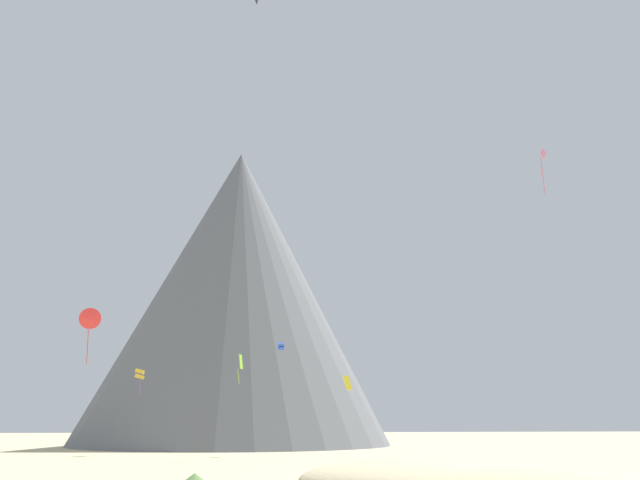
{
  "coord_description": "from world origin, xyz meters",
  "views": [
    {
      "loc": [
        -6.43,
        -27.89,
        4.05
      ],
      "look_at": [
        2.38,
        39.04,
        22.5
      ],
      "focal_mm": 37.01,
      "sensor_mm": 36.0,
      "label": 1
    }
  ],
  "objects_px": {
    "kite_blue_low": "(281,346)",
    "kite_yellow_low": "(348,383)",
    "bush_mid_center": "(195,478)",
    "kite_rainbow_high": "(543,162)",
    "kite_lime_low": "(241,363)",
    "kite_red_mid": "(90,319)",
    "rock_massif": "(235,307)",
    "kite_gold_low": "(140,374)"
  },
  "relations": [
    {
      "from": "kite_gold_low",
      "to": "kite_lime_low",
      "type": "xyz_separation_m",
      "value": [
        12.24,
        -12.43,
        0.43
      ]
    },
    {
      "from": "bush_mid_center",
      "to": "kite_rainbow_high",
      "type": "height_order",
      "value": "kite_rainbow_high"
    },
    {
      "from": "kite_gold_low",
      "to": "kite_rainbow_high",
      "type": "distance_m",
      "value": 53.82
    },
    {
      "from": "kite_lime_low",
      "to": "kite_rainbow_high",
      "type": "relative_size",
      "value": 0.61
    },
    {
      "from": "bush_mid_center",
      "to": "kite_red_mid",
      "type": "height_order",
      "value": "kite_red_mid"
    },
    {
      "from": "rock_massif",
      "to": "kite_gold_low",
      "type": "distance_m",
      "value": 35.01
    },
    {
      "from": "kite_gold_low",
      "to": "kite_lime_low",
      "type": "distance_m",
      "value": 17.45
    },
    {
      "from": "kite_lime_low",
      "to": "kite_yellow_low",
      "type": "xyz_separation_m",
      "value": [
        10.36,
        -8.03,
        -2.4
      ]
    },
    {
      "from": "kite_blue_low",
      "to": "kite_gold_low",
      "type": "bearing_deg",
      "value": -5.19
    },
    {
      "from": "kite_lime_low",
      "to": "kite_red_mid",
      "type": "distance_m",
      "value": 17.92
    },
    {
      "from": "rock_massif",
      "to": "kite_lime_low",
      "type": "distance_m",
      "value": 44.57
    },
    {
      "from": "kite_lime_low",
      "to": "kite_yellow_low",
      "type": "bearing_deg",
      "value": -60.94
    },
    {
      "from": "bush_mid_center",
      "to": "kite_red_mid",
      "type": "bearing_deg",
      "value": 114.91
    },
    {
      "from": "kite_rainbow_high",
      "to": "kite_red_mid",
      "type": "xyz_separation_m",
      "value": [
        -48.43,
        13.84,
        -15.85
      ]
    },
    {
      "from": "kite_blue_low",
      "to": "rock_massif",
      "type": "bearing_deg",
      "value": -76.4
    },
    {
      "from": "rock_massif",
      "to": "kite_yellow_low",
      "type": "distance_m",
      "value": 54.1
    },
    {
      "from": "kite_lime_low",
      "to": "kite_gold_low",
      "type": "bearing_deg",
      "value": 111.37
    },
    {
      "from": "kite_blue_low",
      "to": "bush_mid_center",
      "type": "bearing_deg",
      "value": 80.75
    },
    {
      "from": "kite_gold_low",
      "to": "kite_rainbow_high",
      "type": "relative_size",
      "value": 0.62
    },
    {
      "from": "rock_massif",
      "to": "kite_red_mid",
      "type": "distance_m",
      "value": 43.22
    },
    {
      "from": "kite_lime_low",
      "to": "bush_mid_center",
      "type": "bearing_deg",
      "value": -119.84
    },
    {
      "from": "kite_blue_low",
      "to": "kite_rainbow_high",
      "type": "distance_m",
      "value": 37.85
    },
    {
      "from": "kite_lime_low",
      "to": "kite_rainbow_high",
      "type": "bearing_deg",
      "value": -41.64
    },
    {
      "from": "kite_blue_low",
      "to": "kite_yellow_low",
      "type": "bearing_deg",
      "value": 109.97
    },
    {
      "from": "bush_mid_center",
      "to": "kite_lime_low",
      "type": "relative_size",
      "value": 0.61
    },
    {
      "from": "kite_gold_low",
      "to": "kite_rainbow_high",
      "type": "xyz_separation_m",
      "value": [
        43.78,
        -22.97,
        21.27
      ]
    },
    {
      "from": "rock_massif",
      "to": "kite_lime_low",
      "type": "bearing_deg",
      "value": -88.97
    },
    {
      "from": "kite_yellow_low",
      "to": "kite_red_mid",
      "type": "distance_m",
      "value": 30.43
    },
    {
      "from": "kite_blue_low",
      "to": "kite_red_mid",
      "type": "relative_size",
      "value": 0.16
    },
    {
      "from": "rock_massif",
      "to": "kite_lime_low",
      "type": "xyz_separation_m",
      "value": [
        0.77,
        -42.54,
        -13.28
      ]
    },
    {
      "from": "kite_gold_low",
      "to": "rock_massif",
      "type": "bearing_deg",
      "value": -19.04
    },
    {
      "from": "kite_red_mid",
      "to": "bush_mid_center",
      "type": "bearing_deg",
      "value": -75.9
    },
    {
      "from": "rock_massif",
      "to": "kite_red_mid",
      "type": "bearing_deg",
      "value": -112.35
    },
    {
      "from": "kite_gold_low",
      "to": "kite_lime_low",
      "type": "bearing_deg",
      "value": -133.63
    },
    {
      "from": "kite_blue_low",
      "to": "kite_yellow_low",
      "type": "xyz_separation_m",
      "value": [
        5.28,
        -17.82,
        -5.38
      ]
    },
    {
      "from": "bush_mid_center",
      "to": "kite_yellow_low",
      "type": "height_order",
      "value": "kite_yellow_low"
    },
    {
      "from": "kite_gold_low",
      "to": "kite_red_mid",
      "type": "bearing_deg",
      "value": 154.8
    },
    {
      "from": "kite_gold_low",
      "to": "kite_blue_low",
      "type": "height_order",
      "value": "kite_blue_low"
    },
    {
      "from": "kite_lime_low",
      "to": "kite_red_mid",
      "type": "bearing_deg",
      "value": 145.74
    },
    {
      "from": "kite_red_mid",
      "to": "rock_massif",
      "type": "bearing_deg",
      "value": 56.84
    },
    {
      "from": "bush_mid_center",
      "to": "kite_rainbow_high",
      "type": "xyz_separation_m",
      "value": [
        34.63,
        15.88,
        30.45
      ]
    },
    {
      "from": "kite_rainbow_high",
      "to": "kite_red_mid",
      "type": "bearing_deg",
      "value": 168.13
    }
  ]
}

